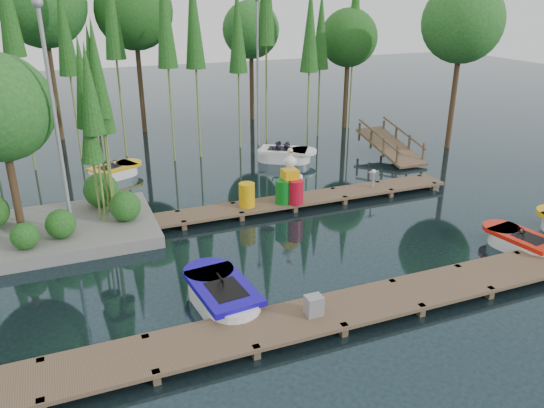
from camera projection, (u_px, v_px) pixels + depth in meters
name	position (u px, v px, depth m)	size (l,w,h in m)	color
ground_plane	(263.00, 244.00, 16.64)	(90.00, 90.00, 0.00)	#1D2F36
near_dock	(331.00, 312.00, 12.68)	(18.00, 1.50, 0.50)	brown
far_dock	(264.00, 205.00, 19.05)	(15.00, 1.20, 0.50)	brown
island	(30.00, 140.00, 16.08)	(6.20, 4.20, 6.75)	slate
tree_screen	(129.00, 23.00, 22.76)	(34.42, 18.53, 10.31)	#432F1C
lamp_island	(54.00, 108.00, 15.28)	(0.30, 0.30, 7.25)	gray
lamp_rear	(258.00, 60.00, 25.91)	(0.30, 0.30, 7.25)	gray
ramp	(390.00, 145.00, 25.15)	(1.50, 3.94, 1.49)	brown
boat_blue	(222.00, 296.00, 13.28)	(1.60, 3.04, 0.98)	white
boat_red	(521.00, 243.00, 16.15)	(1.50, 2.62, 0.83)	white
boat_yellow_far	(114.00, 172.00, 22.55)	(2.65, 2.01, 1.21)	white
boat_white_far	(285.00, 155.00, 24.72)	(3.02, 2.53, 1.32)	white
utility_cabinet	(314.00, 305.00, 12.40)	(0.40, 0.34, 0.48)	gray
yellow_barrel	(247.00, 195.00, 18.64)	(0.57, 0.57, 0.85)	#E5A80C
drum_cluster	(291.00, 186.00, 19.02)	(1.15, 1.06, 1.99)	#0C6C17
seagull_post	(373.00, 175.00, 20.42)	(0.46, 0.25, 0.73)	gray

